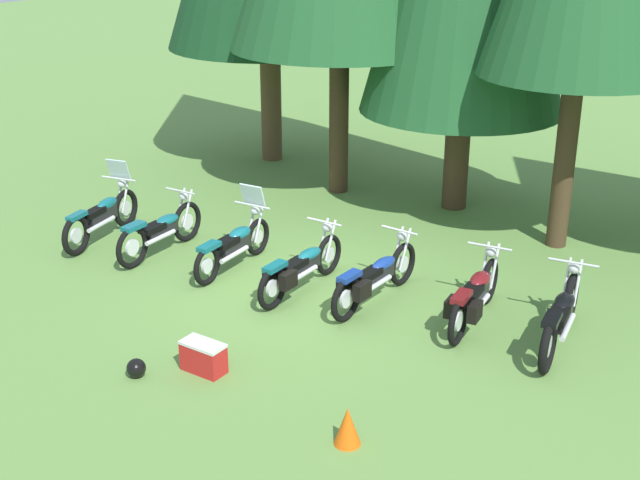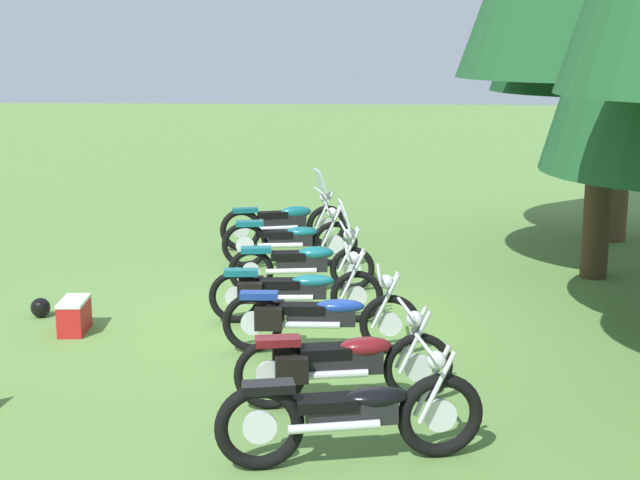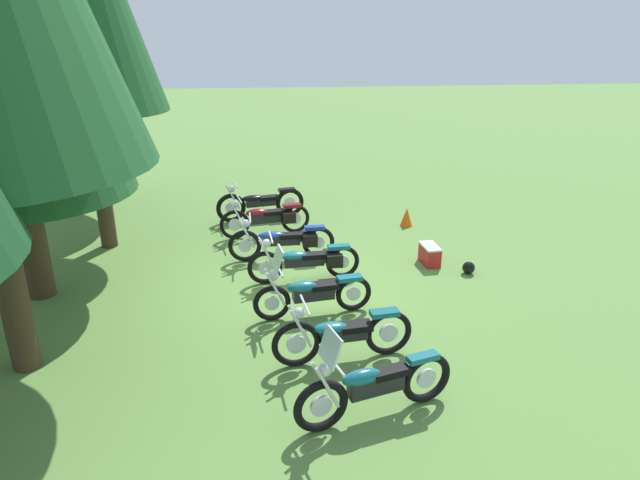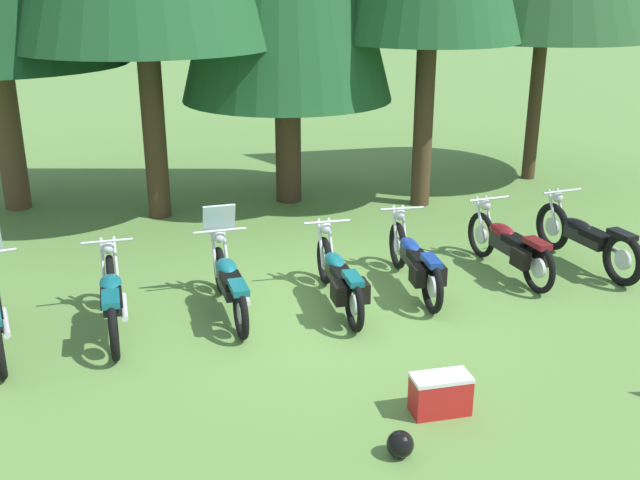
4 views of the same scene
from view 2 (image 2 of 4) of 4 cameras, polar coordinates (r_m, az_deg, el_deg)
name	(u,v)px [view 2 (image 2 of 4)]	position (r m, az deg, el deg)	size (l,w,h in m)	color
ground_plane	(302,320)	(12.10, -1.14, -5.00)	(80.00, 80.00, 0.00)	#608C42
motorcycle_0	(286,222)	(16.08, -2.11, 1.14)	(0.90, 2.22, 1.38)	black
motorcycle_1	(291,240)	(14.75, -1.84, 0.02)	(0.65, 2.20, 1.03)	black
motorcycle_2	(304,262)	(13.30, -0.99, -1.35)	(0.72, 2.13, 1.34)	black
motorcycle_3	(292,290)	(11.88, -1.75, -3.15)	(0.66, 2.27, 1.00)	black
motorcycle_4	(317,317)	(10.74, -0.20, -4.81)	(0.66, 2.33, 1.01)	black
motorcycle_5	(341,362)	(9.25, 1.31, -7.60)	(0.82, 2.21, 1.02)	black
motorcycle_6	(353,414)	(8.06, 2.05, -10.76)	(0.79, 2.34, 1.04)	black
picnic_cooler	(74,316)	(11.97, -15.06, -4.57)	(0.63, 0.35, 0.43)	red
dropped_helmet	(40,307)	(12.75, -17.02, -4.04)	(0.26, 0.26, 0.26)	black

